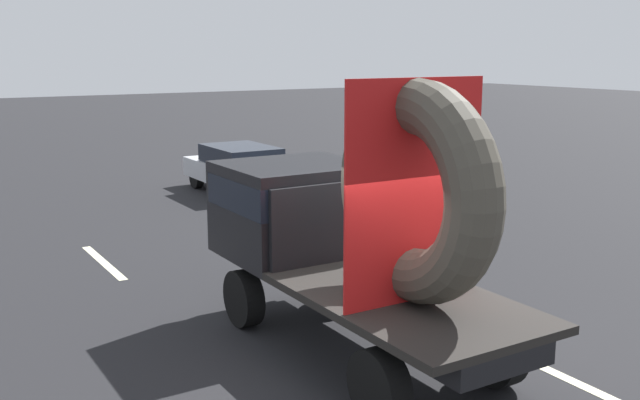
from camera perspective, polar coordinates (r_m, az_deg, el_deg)
The scene contains 6 objects.
ground_plane at distance 9.49m, azimuth 6.06°, elevation -12.71°, with size 120.00×120.00×0.00m, color black.
flatbed_truck at distance 9.60m, azimuth 1.79°, elevation -1.78°, with size 2.02×5.22×3.61m.
distant_sedan at distance 20.39m, azimuth -6.28°, elevation 2.51°, with size 1.74×4.07×1.33m.
lane_dash_left_far at distance 14.33m, azimuth -16.55°, elevation -4.67°, with size 2.57×0.16×0.01m, color beige.
lane_dash_right_near at distance 9.61m, azimuth 18.43°, elevation -12.94°, with size 2.86×0.16×0.01m, color beige.
lane_dash_right_far at distance 15.33m, azimuth -3.88°, elevation -3.16°, with size 2.92×0.16×0.01m, color beige.
Camera 1 is at (-5.33, -6.82, 3.89)m, focal length 40.99 mm.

